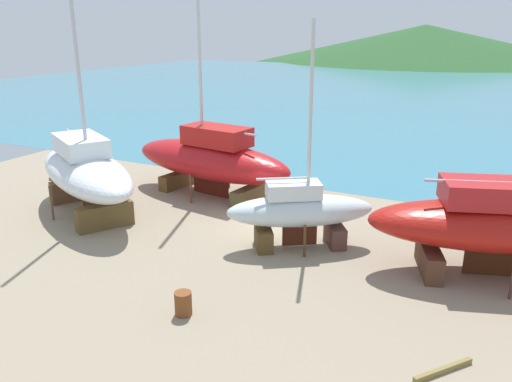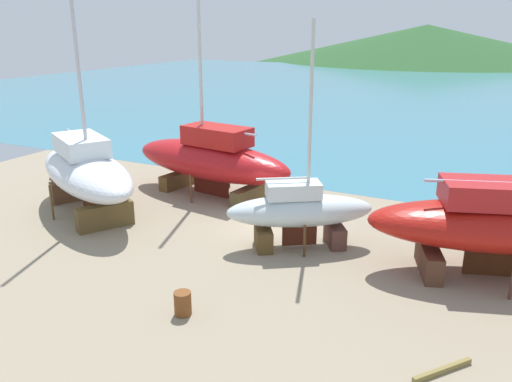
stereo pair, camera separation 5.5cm
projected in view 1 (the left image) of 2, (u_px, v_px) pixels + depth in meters
name	position (u px, v px, depth m)	size (l,w,h in m)	color
ground_plane	(218.00, 261.00, 22.12)	(46.32, 46.32, 0.00)	gray
sea_water	(437.00, 94.00, 75.39)	(152.90, 102.32, 0.01)	teal
headland_hill	(423.00, 59.00, 151.97)	(179.71, 179.71, 19.77)	#265026
sailboat_mid_port	(500.00, 224.00, 20.23)	(10.99, 6.69, 15.47)	#443520
sailboat_small_center	(300.00, 211.00, 23.11)	(6.69, 5.37, 9.98)	brown
sailboat_large_starboard	(86.00, 171.00, 27.16)	(10.76, 8.16, 15.35)	brown
sailboat_far_slipway	(211.00, 159.00, 30.10)	(11.22, 4.66, 16.27)	brown
barrel_by_slipway	(183.00, 303.00, 17.95)	(0.61, 0.61, 0.86)	brown
timber_plank_near	(62.00, 183.00, 32.77)	(3.19, 0.17, 0.16)	brown
timber_short_skew	(443.00, 370.00, 15.02)	(2.19, 0.14, 0.17)	olive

